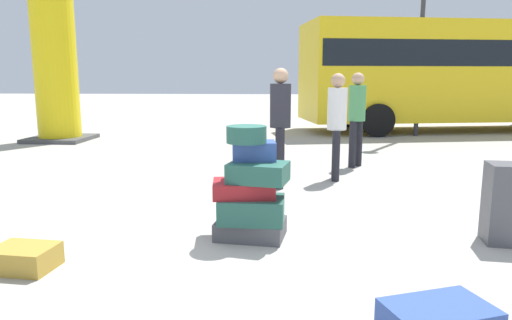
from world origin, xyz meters
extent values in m
plane|color=#ADA89E|center=(0.00, 0.00, 0.00)|extent=(80.00, 80.00, 0.00)
cube|color=#4C4C51|center=(0.06, -0.12, 0.09)|extent=(0.73, 0.58, 0.18)
cube|color=#26594C|center=(0.07, -0.16, 0.30)|extent=(0.65, 0.49, 0.24)
cube|color=maroon|center=(-0.01, -0.10, 0.50)|extent=(0.66, 0.52, 0.15)
cube|color=#26594C|center=(0.14, -0.13, 0.67)|extent=(0.63, 0.52, 0.19)
cube|color=#334F99|center=(0.08, 0.03, 0.86)|extent=(0.47, 0.37, 0.19)
cylinder|color=#26594C|center=(0.01, -0.07, 1.04)|extent=(0.40, 0.40, 0.17)
cube|color=#334F99|center=(1.39, -1.83, 0.09)|extent=(0.77, 0.63, 0.19)
cube|color=#4C4C51|center=(2.49, -0.10, 0.39)|extent=(0.32, 0.37, 0.79)
cube|color=#4C4C51|center=(-0.10, 1.23, 0.37)|extent=(0.30, 0.40, 0.74)
cube|color=#B28C33|center=(-1.78, -1.06, 0.10)|extent=(0.53, 0.43, 0.20)
cylinder|color=black|center=(0.31, 2.19, 0.44)|extent=(0.12, 0.12, 0.88)
cylinder|color=black|center=(0.30, 1.97, 0.44)|extent=(0.12, 0.12, 0.88)
cylinder|color=#26262D|center=(0.31, 2.08, 1.20)|extent=(0.30, 0.30, 0.62)
sphere|color=tan|center=(0.31, 2.08, 1.62)|extent=(0.22, 0.22, 0.22)
cylinder|color=black|center=(1.70, 3.87, 0.42)|extent=(0.12, 0.12, 0.83)
cylinder|color=black|center=(1.56, 3.71, 0.42)|extent=(0.12, 0.12, 0.83)
cylinder|color=#4C9959|center=(1.63, 3.79, 1.14)|extent=(0.30, 0.30, 0.63)
sphere|color=tan|center=(1.63, 3.79, 1.57)|extent=(0.22, 0.22, 0.22)
cylinder|color=black|center=(1.18, 2.77, 0.40)|extent=(0.12, 0.12, 0.79)
cylinder|color=black|center=(1.16, 2.55, 0.40)|extent=(0.12, 0.12, 0.79)
cylinder|color=white|center=(1.17, 2.66, 1.12)|extent=(0.30, 0.30, 0.64)
sphere|color=tan|center=(1.17, 2.66, 1.55)|extent=(0.22, 0.22, 0.22)
cylinder|color=yellow|center=(-5.40, 6.84, 1.74)|extent=(1.04, 1.04, 3.47)
cube|color=#4C4C4C|center=(-5.40, 6.84, 0.05)|extent=(1.46, 1.46, 0.10)
cube|color=yellow|center=(5.63, 9.98, 1.75)|extent=(9.83, 4.26, 2.80)
cube|color=black|center=(5.63, 9.98, 2.24)|extent=(9.65, 4.25, 0.70)
cylinder|color=black|center=(2.35, 10.62, 0.45)|extent=(0.93, 0.42, 0.90)
cylinder|color=black|center=(2.82, 8.16, 0.45)|extent=(0.93, 0.42, 0.90)
cylinder|color=#333338|center=(3.93, 8.48, 3.36)|extent=(0.12, 0.12, 6.71)
camera|label=1|loc=(0.43, -4.63, 1.60)|focal=32.76mm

